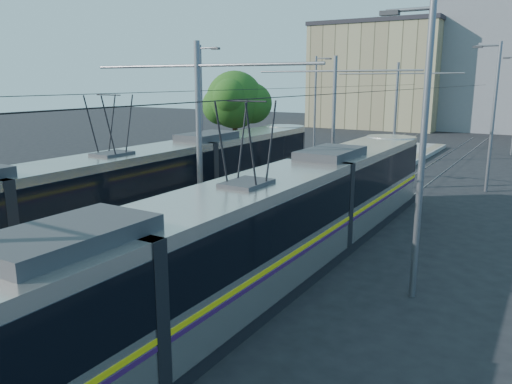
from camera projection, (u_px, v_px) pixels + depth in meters
The scene contains 11 objects.
platform at pixel (309, 198), 25.51m from camera, with size 4.00×50.00×0.30m, color gray.
tactile_strip_left at pixel (284, 191), 26.21m from camera, with size 0.70×50.00×0.01m, color gray.
tactile_strip_right at pixel (335, 198), 24.75m from camera, with size 0.70×50.00×0.01m, color gray.
rails at pixel (308, 200), 25.54m from camera, with size 8.71×70.00×0.03m.
tram_left at pixel (115, 196), 18.94m from camera, with size 2.43×29.60×5.50m.
tram_right at pixel (247, 237), 13.59m from camera, with size 2.43×28.65×5.50m.
catenary at pixel (283, 115), 22.18m from camera, with size 9.20×70.00×7.00m.
street_lamps at pixel (341, 114), 27.97m from camera, with size 15.18×38.22×8.00m.
shelter at pixel (307, 177), 23.55m from camera, with size 1.00×1.26×2.42m.
tree at pixel (239, 101), 36.57m from camera, with size 4.62×4.27×6.71m.
building_left at pixel (381, 75), 65.05m from camera, with size 16.32×12.24×13.21m.
Camera 1 is at (10.53, -5.65, 6.03)m, focal length 35.00 mm.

